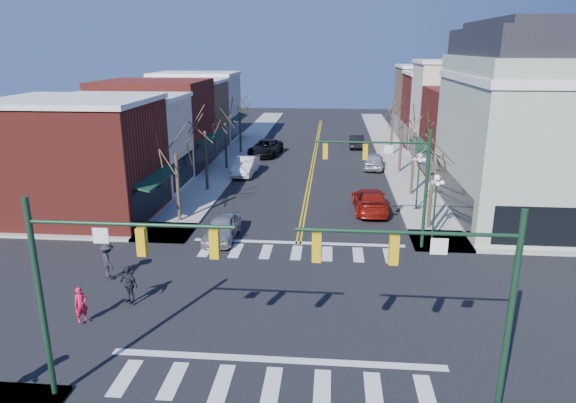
% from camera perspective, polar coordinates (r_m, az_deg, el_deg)
% --- Properties ---
extents(ground, '(160.00, 160.00, 0.00)m').
position_cam_1_polar(ground, '(24.67, -0.10, -11.21)').
color(ground, black).
rests_on(ground, ground).
extents(sidewalk_left, '(3.50, 70.00, 0.15)m').
position_cam_1_polar(sidewalk_left, '(44.55, -9.07, 1.62)').
color(sidewalk_left, '#9E9B93').
rests_on(sidewalk_left, ground).
extents(sidewalk_right, '(3.50, 70.00, 0.15)m').
position_cam_1_polar(sidewalk_right, '(43.78, 13.76, 1.07)').
color(sidewalk_right, '#9E9B93').
rests_on(sidewalk_right, ground).
extents(bldg_left_brick_a, '(10.00, 8.50, 8.00)m').
position_cam_1_polar(bldg_left_brick_a, '(38.47, -22.15, 4.19)').
color(bldg_left_brick_a, maroon).
rests_on(bldg_left_brick_a, ground).
extents(bldg_left_stucco_a, '(10.00, 7.00, 7.50)m').
position_cam_1_polar(bldg_left_stucco_a, '(45.41, -17.78, 6.07)').
color(bldg_left_stucco_a, beige).
rests_on(bldg_left_stucco_a, ground).
extents(bldg_left_brick_b, '(10.00, 9.00, 8.50)m').
position_cam_1_polar(bldg_left_brick_b, '(52.70, -14.54, 8.27)').
color(bldg_left_brick_b, maroon).
rests_on(bldg_left_brick_b, ground).
extents(bldg_left_tan, '(10.00, 7.50, 7.80)m').
position_cam_1_polar(bldg_left_tan, '(60.52, -11.95, 9.15)').
color(bldg_left_tan, '#896A4B').
rests_on(bldg_left_tan, ground).
extents(bldg_left_stucco_b, '(10.00, 8.00, 8.20)m').
position_cam_1_polar(bldg_left_stucco_b, '(67.89, -10.09, 10.22)').
color(bldg_left_stucco_b, beige).
rests_on(bldg_left_stucco_b, ground).
extents(bldg_right_brick_a, '(10.00, 8.50, 8.00)m').
position_cam_1_polar(bldg_right_brick_a, '(49.92, 20.85, 6.97)').
color(bldg_right_brick_a, maroon).
rests_on(bldg_right_brick_a, ground).
extents(bldg_right_stucco, '(10.00, 7.00, 10.00)m').
position_cam_1_polar(bldg_right_stucco, '(57.21, 18.93, 9.31)').
color(bldg_right_stucco, beige).
rests_on(bldg_right_stucco, ground).
extents(bldg_right_brick_b, '(10.00, 8.00, 8.50)m').
position_cam_1_polar(bldg_right_brick_b, '(64.56, 17.33, 9.53)').
color(bldg_right_brick_b, maroon).
rests_on(bldg_right_brick_b, ground).
extents(bldg_right_tan, '(10.00, 8.00, 9.00)m').
position_cam_1_polar(bldg_right_tan, '(72.32, 16.05, 10.55)').
color(bldg_right_tan, '#896A4B').
rests_on(bldg_right_tan, ground).
extents(victorian_corner, '(12.25, 14.25, 13.30)m').
position_cam_1_polar(victorian_corner, '(39.32, 26.95, 7.80)').
color(victorian_corner, '#A4B29A').
rests_on(victorian_corner, ground).
extents(traffic_mast_near_left, '(6.60, 0.28, 7.20)m').
position_cam_1_polar(traffic_mast_near_left, '(17.53, -20.93, -7.48)').
color(traffic_mast_near_left, '#14331E').
rests_on(traffic_mast_near_left, ground).
extents(traffic_mast_near_right, '(6.60, 0.28, 7.20)m').
position_cam_1_polar(traffic_mast_near_right, '(16.26, 17.54, -9.06)').
color(traffic_mast_near_right, '#14331E').
rests_on(traffic_mast_near_right, ground).
extents(traffic_mast_far_right, '(6.60, 0.28, 7.20)m').
position_cam_1_polar(traffic_mast_far_right, '(30.11, 11.76, 3.24)').
color(traffic_mast_far_right, '#14331E').
rests_on(traffic_mast_far_right, ground).
extents(lamppost_corner, '(0.36, 0.36, 4.33)m').
position_cam_1_polar(lamppost_corner, '(32.01, 16.08, 0.50)').
color(lamppost_corner, '#14331E').
rests_on(lamppost_corner, ground).
extents(lamppost_midblock, '(0.36, 0.36, 4.33)m').
position_cam_1_polar(lamppost_midblock, '(38.20, 14.31, 3.23)').
color(lamppost_midblock, '#14331E').
rests_on(lamppost_midblock, ground).
extents(tree_left_a, '(0.24, 0.24, 4.76)m').
position_cam_1_polar(tree_left_a, '(35.50, -12.12, 1.39)').
color(tree_left_a, '#382B21').
rests_on(tree_left_a, ground).
extents(tree_left_b, '(0.24, 0.24, 5.04)m').
position_cam_1_polar(tree_left_b, '(42.95, -9.08, 4.41)').
color(tree_left_b, '#382B21').
rests_on(tree_left_b, ground).
extents(tree_left_c, '(0.24, 0.24, 4.55)m').
position_cam_1_polar(tree_left_c, '(50.64, -6.92, 6.09)').
color(tree_left_c, '#382B21').
rests_on(tree_left_c, ground).
extents(tree_left_d, '(0.24, 0.24, 4.90)m').
position_cam_1_polar(tree_left_d, '(58.34, -5.33, 7.73)').
color(tree_left_d, '#382B21').
rests_on(tree_left_d, ground).
extents(tree_right_a, '(0.24, 0.24, 4.62)m').
position_cam_1_polar(tree_right_a, '(34.59, 15.57, 0.62)').
color(tree_right_a, '#382B21').
rests_on(tree_right_a, ground).
extents(tree_right_b, '(0.24, 0.24, 5.18)m').
position_cam_1_polar(tree_right_b, '(42.17, 13.72, 4.00)').
color(tree_right_b, '#382B21').
rests_on(tree_right_b, ground).
extents(tree_right_c, '(0.24, 0.24, 4.83)m').
position_cam_1_polar(tree_right_c, '(49.96, 12.40, 5.84)').
color(tree_right_c, '#382B21').
rests_on(tree_right_c, ground).
extents(tree_right_d, '(0.24, 0.24, 4.97)m').
position_cam_1_polar(tree_right_d, '(57.78, 11.45, 7.41)').
color(tree_right_d, '#382B21').
rests_on(tree_right_d, ground).
extents(car_left_near, '(1.96, 4.62, 1.56)m').
position_cam_1_polar(car_left_near, '(32.30, -7.35, -2.88)').
color(car_left_near, '#B2B2B7').
rests_on(car_left_near, ground).
extents(car_left_mid, '(2.04, 5.21, 1.69)m').
position_cam_1_polar(car_left_mid, '(48.45, -4.77, 3.94)').
color(car_left_mid, silver).
rests_on(car_left_mid, ground).
extents(car_left_far, '(3.66, 6.50, 1.71)m').
position_cam_1_polar(car_left_far, '(57.13, -2.51, 5.97)').
color(car_left_far, black).
rests_on(car_left_far, ground).
extents(car_right_near, '(2.56, 5.93, 1.70)m').
position_cam_1_polar(car_right_near, '(37.94, 9.11, 0.15)').
color(car_right_near, maroon).
rests_on(car_right_near, ground).
extents(car_right_mid, '(2.39, 4.93, 1.62)m').
position_cam_1_polar(car_right_mid, '(51.48, 9.51, 4.49)').
color(car_right_mid, silver).
rests_on(car_right_mid, ground).
extents(car_right_far, '(1.65, 4.73, 1.56)m').
position_cam_1_polar(car_right_far, '(62.24, 7.60, 6.66)').
color(car_right_far, black).
rests_on(car_right_far, ground).
extents(pedestrian_red_a, '(0.67, 0.68, 1.59)m').
position_cam_1_polar(pedestrian_red_a, '(24.24, -22.01, -10.56)').
color(pedestrian_red_a, red).
rests_on(pedestrian_red_a, sidewalk_left).
extents(pedestrian_dark_a, '(1.15, 0.87, 1.81)m').
position_cam_1_polar(pedestrian_dark_a, '(25.15, -17.28, -8.76)').
color(pedestrian_dark_a, black).
rests_on(pedestrian_dark_a, sidewalk_left).
extents(pedestrian_dark_b, '(1.32, 1.40, 1.90)m').
position_cam_1_polar(pedestrian_dark_b, '(28.01, -19.39, -6.19)').
color(pedestrian_dark_b, black).
rests_on(pedestrian_dark_b, sidewalk_left).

